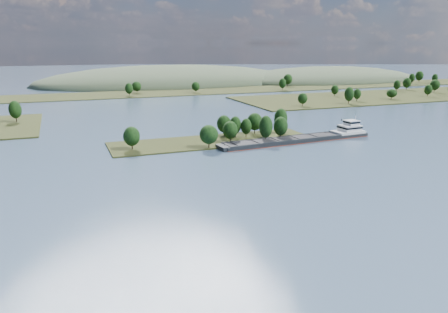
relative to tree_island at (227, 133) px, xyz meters
name	(u,v)px	position (x,y,z in m)	size (l,w,h in m)	color
ground	(269,176)	(-6.77, -59.10, -4.02)	(1800.00, 1800.00, 0.00)	#3A4E65
tree_island	(227,133)	(0.00, 0.00, 0.00)	(100.00, 32.10, 14.36)	#262C13
right_bank	(408,95)	(225.40, 120.60, -3.05)	(320.00, 90.00, 14.71)	#262C13
back_shoreline	(145,93)	(2.34, 220.68, -3.25)	(900.00, 60.00, 16.23)	#262C13
hill_east	(328,81)	(253.23, 290.90, -4.02)	(260.00, 140.00, 36.00)	#394731
hill_west	(171,83)	(53.23, 320.90, -4.02)	(320.00, 160.00, 44.00)	#394731
cargo_barge	(306,138)	(37.05, -12.59, -2.61)	(82.88, 16.15, 11.14)	black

